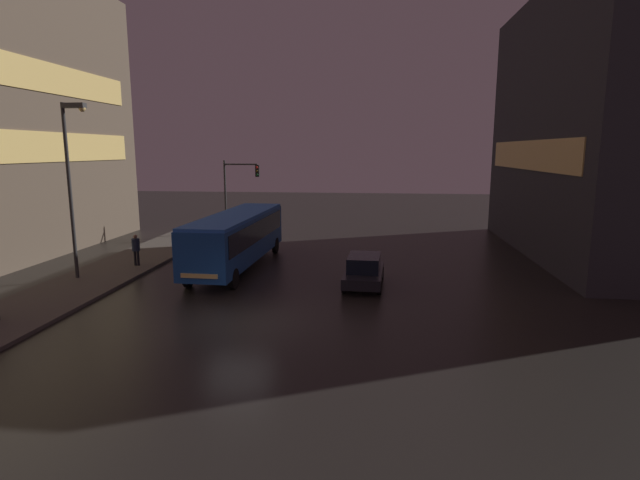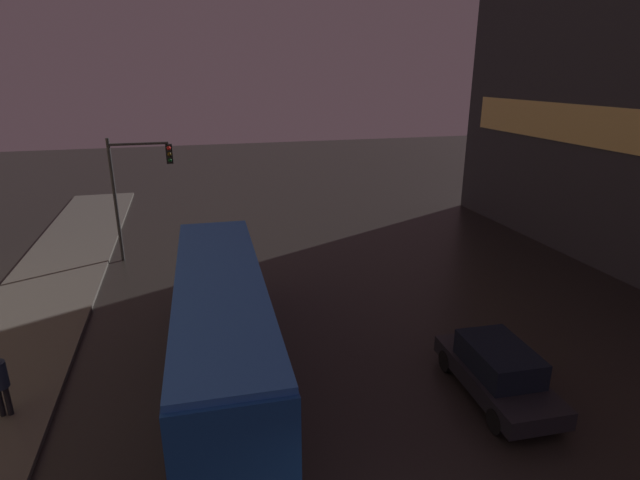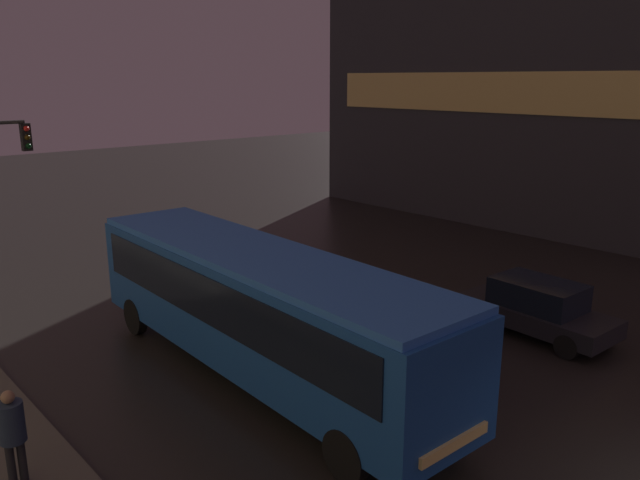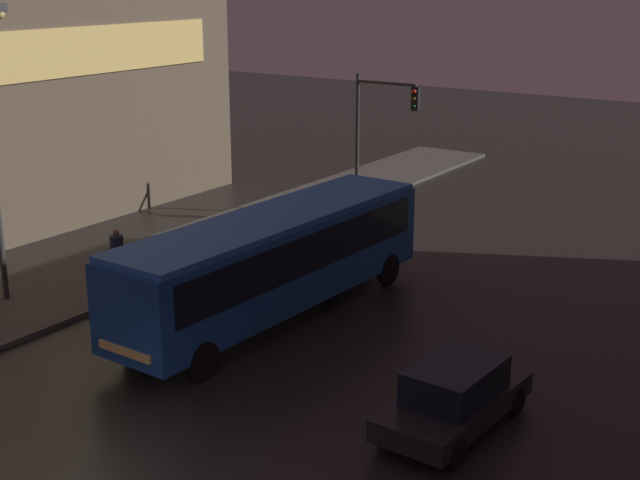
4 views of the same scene
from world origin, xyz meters
name	(u,v)px [view 2 (image 2 of 4)]	position (x,y,z in m)	size (l,w,h in m)	color
bus_near	(222,315)	(-2.45, 8.95, 1.90)	(2.92, 11.56, 3.07)	#194793
car_taxi	(497,370)	(4.75, 5.84, 0.77)	(2.00, 4.29, 1.53)	black
traffic_light_main	(135,179)	(-5.40, 19.73, 3.91)	(2.82, 0.35, 5.81)	#2D2D2D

